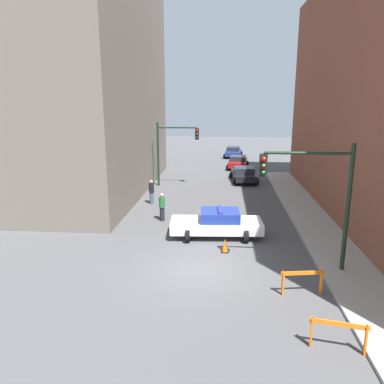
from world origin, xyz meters
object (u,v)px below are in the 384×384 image
Objects in this scene: traffic_light_far at (171,145)px; parked_car_near at (244,174)px; parked_car_far at (233,152)px; barrier_mid at (302,278)px; pedestrian_crossing at (162,207)px; police_car at (217,223)px; traffic_cone at (225,245)px; parked_car_mid at (238,162)px; barrier_front at (339,331)px; traffic_light_near at (319,188)px; pedestrian_corner at (152,192)px.

parked_car_near is at bearing 19.52° from traffic_light_far.
parked_car_far reaches higher than barrier_mid.
parked_car_far is 26.63m from pedestrian_crossing.
parked_car_far is at bearing 100.41° from pedestrian_crossing.
pedestrian_crossing is at bearing -85.66° from traffic_light_far.
traffic_light_far reaches higher than parked_car_near.
police_car is 1.08× the size of parked_car_far.
traffic_light_far is 3.28× the size of barrier_mid.
police_car reaches higher than traffic_cone.
parked_car_far is at bearing 92.80° from barrier_mid.
parked_car_mid is 6.76× the size of traffic_cone.
barrier_front is 3.19m from barrier_mid.
traffic_light_near is 1.17× the size of parked_car_mid.
parked_car_mid is (5.79, 8.89, -2.72)m from traffic_light_far.
parked_car_mid is 2.79× the size of barrier_mid.
traffic_light_near is at bearing -19.17° from pedestrian_crossing.
traffic_light_near is 7.93× the size of traffic_cone.
parked_car_near is at bearing -12.05° from police_car.
traffic_light_far reaches higher than barrier_front.
parked_car_far is at bearing 87.53° from parked_car_near.
police_car is 3.03× the size of barrier_mid.
pedestrian_crossing is 5.79m from traffic_cone.
traffic_light_near is at bearing 84.65° from barrier_front.
traffic_light_near is at bearing -18.58° from pedestrian_corner.
barrier_mid is (1.39, -26.35, -0.06)m from parked_car_mid.
police_car is at bearing -103.16° from parked_car_near.
traffic_light_near is 1.08× the size of police_car.
barrier_front is (8.15, -14.91, -0.24)m from pedestrian_corner.
pedestrian_crossing and pedestrian_corner have the same top height.
traffic_light_far is 6.28m from pedestrian_corner.
parked_car_far is at bearing -6.57° from police_car.
parked_car_mid is 26.39m from barrier_mid.
parked_car_near reaches higher than barrier_front.
barrier_mid is at bearing -30.74° from pedestrian_crossing.
traffic_light_far is 14.76m from traffic_cone.
parked_car_near and parked_car_far have the same top height.
pedestrian_corner reaches higher than traffic_cone.
barrier_mid is (7.78, -11.75, -0.24)m from pedestrian_corner.
traffic_cone is (-1.11, -30.63, -0.36)m from parked_car_far.
barrier_front is (3.57, -8.91, -0.11)m from police_car.
traffic_light_far is 1.17× the size of parked_car_far.
traffic_light_far is 22.14m from barrier_front.
traffic_light_near reaches higher than pedestrian_crossing.
traffic_cone is (3.68, -4.44, -0.54)m from pedestrian_crossing.
parked_car_near is 1.00× the size of parked_car_far.
pedestrian_crossing reaches higher than parked_car_near.
parked_car_near is 14.73m from parked_car_far.
pedestrian_crossing is 1.00× the size of pedestrian_corner.
parked_car_near is (6.06, 2.15, -2.72)m from traffic_light_far.
police_car is 1.08× the size of parked_car_mid.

